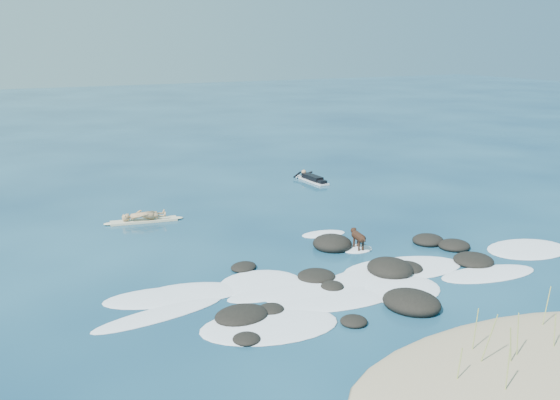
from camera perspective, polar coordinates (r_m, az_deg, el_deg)
ground at (r=20.57m, az=4.61°, el=-4.98°), size 160.00×160.00×0.00m
sand_dune at (r=14.86m, az=21.98°, el=-14.07°), size 9.00×4.40×0.60m
dune_grass at (r=14.90m, az=22.56°, el=-11.35°), size 4.27×1.80×1.24m
reef_rocks at (r=18.98m, az=8.84°, el=-6.44°), size 10.05×6.76×0.59m
breaking_foam at (r=18.12m, az=5.09°, el=-7.73°), size 15.88×7.64×0.12m
standing_surfer_rig at (r=24.45m, az=-12.41°, el=-0.44°), size 3.04×0.92×1.73m
paddling_surfer_rig at (r=30.91m, az=2.94°, el=1.98°), size 1.15×2.56×0.45m
dog at (r=20.97m, az=7.14°, el=-3.33°), size 0.38×1.10×0.70m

